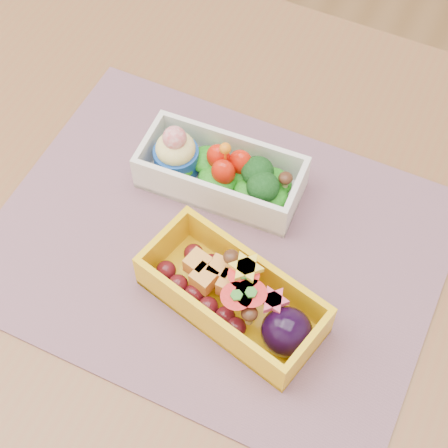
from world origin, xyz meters
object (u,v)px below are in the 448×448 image
at_px(bento_white, 220,172).
at_px(table, 178,292).
at_px(placemat, 215,245).
at_px(bento_yellow, 236,297).

bearing_deg(bento_white, table, -99.69).
height_order(placemat, bento_white, bento_white).
xyz_separation_m(table, bento_white, (0.01, 0.09, 0.13)).
distance_m(table, bento_white, 0.16).
relative_size(bento_white, bento_yellow, 0.91).
distance_m(bento_white, bento_yellow, 0.15).
distance_m(placemat, bento_yellow, 0.08).
bearing_deg(placemat, bento_yellow, -49.51).
bearing_deg(table, bento_white, 83.31).
height_order(table, bento_yellow, bento_yellow).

